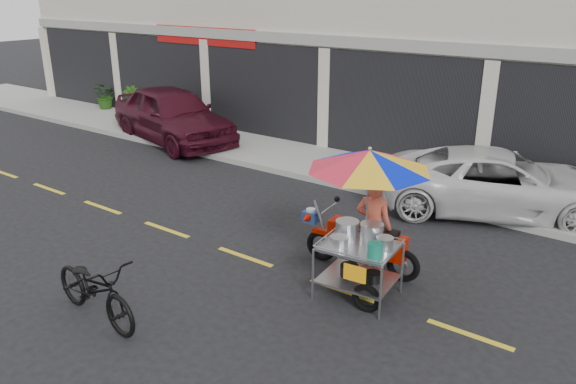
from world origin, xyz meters
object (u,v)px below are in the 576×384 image
Objects in this scene: maroon_sedan at (173,115)px; near_bicycle at (95,289)px; white_pickup at (499,183)px; food_vendor_rig at (368,199)px.

near_bicycle is (6.30, -7.43, -0.35)m from maroon_sedan.
white_pickup is 1.91× the size of food_vendor_rig.
white_pickup is 8.16m from near_bicycle.
white_pickup is at bearing 74.88° from food_vendor_rig.
near_bicycle is at bearing 133.85° from white_pickup.
near_bicycle is at bearing -135.76° from food_vendor_rig.
near_bicycle is at bearing -124.95° from maroon_sedan.
maroon_sedan is 2.63× the size of near_bicycle.
maroon_sedan is 9.95m from food_vendor_rig.
maroon_sedan reaches higher than near_bicycle.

